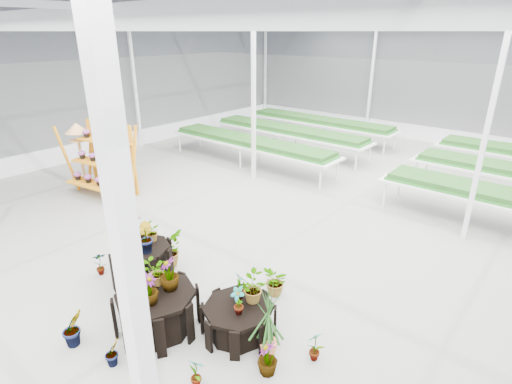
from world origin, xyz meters
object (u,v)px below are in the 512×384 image
Objects in this scene: plinth_tall at (143,264)px; shelf_rack at (100,161)px; plinth_mid at (157,311)px; plinth_low at (239,320)px; bird_table at (81,155)px.

shelf_rack reaches higher than plinth_tall.
shelf_rack is at bearing 156.56° from plinth_mid.
plinth_low is 0.58× the size of bird_table.
bird_table is (-1.06, 0.01, -0.04)m from shelf_rack.
plinth_low is at bearing -0.77° from bird_table.
bird_table is (-6.58, 2.40, 0.61)m from plinth_mid.
plinth_mid is (1.20, -0.60, -0.03)m from plinth_tall.
shelf_rack reaches higher than plinth_low.
shelf_rack is at bearing 165.43° from plinth_low.
shelf_rack is (-5.53, 2.40, 0.65)m from plinth_mid.
shelf_rack is 1.04× the size of bird_table.
plinth_low is at bearing 2.60° from plinth_tall.
shelf_rack is (-4.33, 1.80, 0.61)m from plinth_tall.
shelf_rack reaches higher than plinth_mid.
plinth_mid is at bearing -145.01° from plinth_low.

